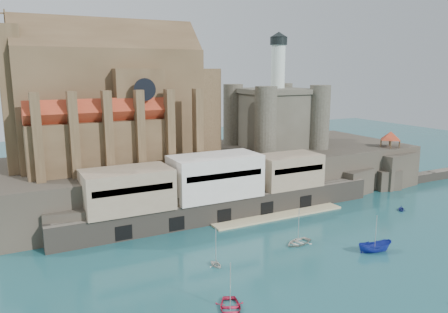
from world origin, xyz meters
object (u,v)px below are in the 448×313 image
boat_2 (374,252)px  pavilion (391,137)px  castle_keep (275,115)px  boat_0 (230,310)px  church (119,105)px

boat_2 → pavilion: bearing=-35.0°
castle_keep → boat_0: castle_keep is taller
boat_2 → boat_0: bearing=113.9°
church → castle_keep: (40.21, -0.78, -3.81)m
castle_keep → boat_2: castle_keep is taller
church → boat_2: (29.94, -46.17, -22.13)m
church → boat_2: bearing=-57.0°
church → boat_0: bearing=-89.8°
pavilion → boat_0: (-65.96, -34.94, -12.73)m
boat_0 → boat_2: bearing=32.9°
church → boat_0: (0.17, -50.79, -22.13)m
church → castle_keep: church is taller
pavilion → boat_0: size_ratio=1.15×
church → boat_2: size_ratio=7.98×
pavilion → church: bearing=166.5°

